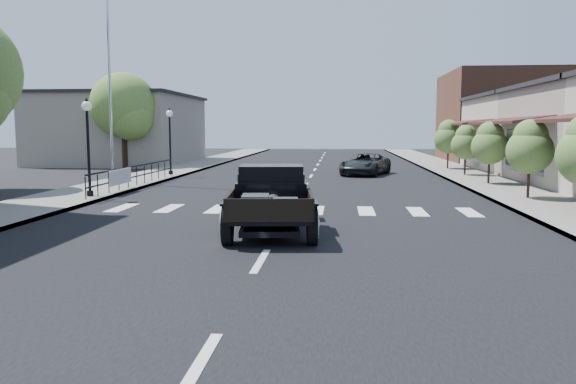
{
  "coord_description": "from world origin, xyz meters",
  "views": [
    {
      "loc": [
        1.52,
        -13.77,
        2.62
      ],
      "look_at": [
        0.22,
        0.52,
        1.0
      ],
      "focal_mm": 35.0,
      "sensor_mm": 36.0,
      "label": 1
    }
  ],
  "objects": [
    {
      "name": "far_building_right",
      "position": [
        15.5,
        32.0,
        3.5
      ],
      "size": [
        11.0,
        10.0,
        7.0
      ],
      "primitive_type": "cube",
      "color": "brown",
      "rests_on": "ground"
    },
    {
      "name": "small_tree_e",
      "position": [
        8.3,
        21.99,
        1.61
      ],
      "size": [
        1.75,
        1.75,
        2.91
      ],
      "primitive_type": null,
      "color": "#4F6F32",
      "rests_on": "sidewalk_right"
    },
    {
      "name": "railing",
      "position": [
        -7.3,
        10.0,
        0.65
      ],
      "size": [
        0.08,
        10.0,
        1.0
      ],
      "primitive_type": null,
      "color": "black",
      "rests_on": "sidewalk_left"
    },
    {
      "name": "sidewalk_right",
      "position": [
        8.5,
        15.0,
        0.07
      ],
      "size": [
        3.0,
        80.0,
        0.15
      ],
      "primitive_type": "cube",
      "color": "gray",
      "rests_on": "ground"
    },
    {
      "name": "banner",
      "position": [
        -7.22,
        8.0,
        0.45
      ],
      "size": [
        0.04,
        2.2,
        0.6
      ],
      "primitive_type": null,
      "color": "silver",
      "rests_on": "sidewalk_left"
    },
    {
      "name": "big_tree_far",
      "position": [
        -12.5,
        22.0,
        3.14
      ],
      "size": [
        4.27,
        4.27,
        6.28
      ],
      "primitive_type": null,
      "color": "#567632",
      "rests_on": "ground"
    },
    {
      "name": "flagpole",
      "position": [
        -9.2,
        12.0,
        6.47
      ],
      "size": [
        0.12,
        0.12,
        12.64
      ],
      "primitive_type": "cylinder",
      "color": "silver",
      "rests_on": "sidewalk_left"
    },
    {
      "name": "road_markings",
      "position": [
        0.0,
        10.0,
        0.0
      ],
      "size": [
        12.0,
        60.0,
        0.06
      ],
      "primitive_type": null,
      "color": "silver",
      "rests_on": "ground"
    },
    {
      "name": "hotrod_pickup",
      "position": [
        -0.18,
        0.31,
        0.86
      ],
      "size": [
        2.8,
        5.19,
        1.73
      ],
      "primitive_type": null,
      "rotation": [
        0.0,
        0.0,
        0.1
      ],
      "color": "black",
      "rests_on": "ground"
    },
    {
      "name": "sidewalk_left",
      "position": [
        -8.5,
        15.0,
        0.07
      ],
      "size": [
        3.0,
        80.0,
        0.15
      ],
      "primitive_type": "cube",
      "color": "gray",
      "rests_on": "ground"
    },
    {
      "name": "second_car",
      "position": [
        3.01,
        18.16,
        0.61
      ],
      "size": [
        3.36,
        4.85,
        1.23
      ],
      "primitive_type": "imported",
      "rotation": [
        0.0,
        0.0,
        -0.33
      ],
      "color": "black",
      "rests_on": "ground"
    },
    {
      "name": "small_tree_b",
      "position": [
        8.3,
        6.94,
        1.5
      ],
      "size": [
        1.62,
        1.62,
        2.71
      ],
      "primitive_type": null,
      "color": "#4F6F32",
      "rests_on": "sidewalk_right"
    },
    {
      "name": "ground",
      "position": [
        0.0,
        0.0,
        0.0
      ],
      "size": [
        120.0,
        120.0,
        0.0
      ],
      "primitive_type": "plane",
      "color": "black",
      "rests_on": "ground"
    },
    {
      "name": "road",
      "position": [
        0.0,
        15.0,
        0.01
      ],
      "size": [
        14.0,
        80.0,
        0.02
      ],
      "primitive_type": "cube",
      "color": "black",
      "rests_on": "ground"
    },
    {
      "name": "small_tree_d",
      "position": [
        8.3,
        17.16,
        1.43
      ],
      "size": [
        1.54,
        1.54,
        2.57
      ],
      "primitive_type": null,
      "color": "#4F6F32",
      "rests_on": "sidewalk_right"
    },
    {
      "name": "lamp_post_c",
      "position": [
        -7.6,
        16.0,
        1.94
      ],
      "size": [
        0.36,
        0.36,
        3.59
      ],
      "primitive_type": null,
      "color": "black",
      "rests_on": "sidewalk_left"
    },
    {
      "name": "storefront_far",
      "position": [
        15.0,
        22.0,
        2.25
      ],
      "size": [
        10.0,
        9.0,
        4.5
      ],
      "primitive_type": "cube",
      "color": "beige",
      "rests_on": "ground"
    },
    {
      "name": "lamp_post_b",
      "position": [
        -7.6,
        6.0,
        1.94
      ],
      "size": [
        0.36,
        0.36,
        3.59
      ],
      "primitive_type": null,
      "color": "black",
      "rests_on": "sidewalk_left"
    },
    {
      "name": "small_tree_c",
      "position": [
        8.3,
        12.32,
        1.49
      ],
      "size": [
        1.61,
        1.61,
        2.69
      ],
      "primitive_type": null,
      "color": "#4F6F32",
      "rests_on": "sidewalk_right"
    },
    {
      "name": "low_building_left",
      "position": [
        -15.0,
        28.0,
        2.5
      ],
      "size": [
        10.0,
        12.0,
        5.0
      ],
      "primitive_type": "cube",
      "color": "gray",
      "rests_on": "ground"
    }
  ]
}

